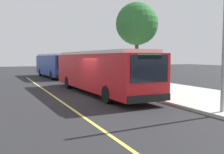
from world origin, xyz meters
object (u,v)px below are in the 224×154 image
at_px(waiting_bench, 148,80).
at_px(route_sign_post, 139,66).
at_px(pedestrian_commuter, 141,77).
at_px(transit_bus_main, 99,70).
at_px(transit_bus_second, 55,65).

height_order(waiting_bench, route_sign_post, route_sign_post).
xyz_separation_m(waiting_bench, pedestrian_commuter, (2.47, -2.15, 0.48)).
height_order(transit_bus_main, waiting_bench, transit_bus_main).
height_order(waiting_bench, pedestrian_commuter, pedestrian_commuter).
bearing_deg(route_sign_post, transit_bus_second, -171.58).
bearing_deg(transit_bus_second, pedestrian_commuter, 9.32).
xyz_separation_m(transit_bus_main, route_sign_post, (1.12, 2.59, 0.34)).
height_order(transit_bus_second, route_sign_post, same).
bearing_deg(route_sign_post, pedestrian_commuter, 128.70).
height_order(transit_bus_main, transit_bus_second, same).
xyz_separation_m(transit_bus_main, pedestrian_commuter, (0.93, 2.82, -0.50)).
distance_m(transit_bus_main, route_sign_post, 2.84).
relative_size(transit_bus_main, pedestrian_commuter, 7.37).
bearing_deg(waiting_bench, route_sign_post, -41.88).
relative_size(waiting_bench, pedestrian_commuter, 0.95).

